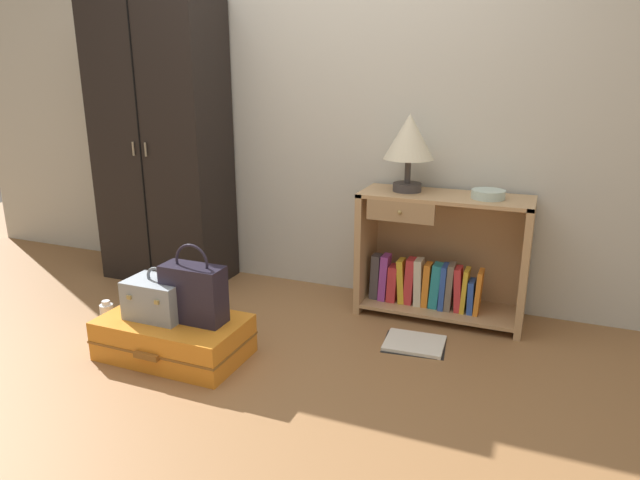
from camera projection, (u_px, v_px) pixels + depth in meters
name	position (u px, v px, depth m)	size (l,w,h in m)	color
ground_plane	(233.00, 391.00, 2.69)	(9.00, 9.00, 0.00)	olive
back_wall	(344.00, 95.00, 3.64)	(6.40, 0.10, 2.60)	beige
wardrobe	(162.00, 145.00, 3.93)	(0.88, 0.47, 1.92)	black
bookshelf	(438.00, 260.00, 3.44)	(0.99, 0.39, 0.76)	tan
table_lamp	(409.00, 140.00, 3.31)	(0.30, 0.30, 0.46)	#3D3838
bowl	(488.00, 194.00, 3.20)	(0.19, 0.19, 0.05)	silver
suitcase_large	(174.00, 337.00, 2.99)	(0.76, 0.46, 0.21)	orange
train_case	(157.00, 298.00, 2.96)	(0.31, 0.22, 0.27)	#8E99A3
handbag	(194.00, 293.00, 2.89)	(0.33, 0.14, 0.42)	#231E2D
bottle	(108.00, 318.00, 3.26)	(0.08, 0.08, 0.20)	white
open_book_on_floor	(414.00, 343.00, 3.13)	(0.37, 0.31, 0.02)	white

